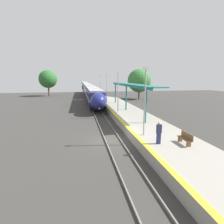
{
  "coord_description": "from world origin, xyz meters",
  "views": [
    {
      "loc": [
        -2.96,
        -15.56,
        5.87
      ],
      "look_at": [
        0.57,
        3.35,
        2.1
      ],
      "focal_mm": 28.0,
      "sensor_mm": 36.0,
      "label": 1
    }
  ],
  "objects_px": {
    "train": "(87,88)",
    "lamppost_far": "(107,86)",
    "platform_bench": "(185,138)",
    "railway_signal": "(83,94)",
    "person_waiting": "(159,132)",
    "lamppost_farthest": "(100,84)",
    "lamppost_mid": "(118,89)",
    "lamppost_near": "(145,97)"
  },
  "relations": [
    {
      "from": "train",
      "to": "lamppost_far",
      "type": "height_order",
      "value": "lamppost_far"
    },
    {
      "from": "platform_bench",
      "to": "lamppost_far",
      "type": "xyz_separation_m",
      "value": [
        -2.35,
        23.74,
        2.87
      ]
    },
    {
      "from": "lamppost_far",
      "to": "railway_signal",
      "type": "bearing_deg",
      "value": 160.06
    },
    {
      "from": "person_waiting",
      "to": "lamppost_far",
      "type": "bearing_deg",
      "value": 90.89
    },
    {
      "from": "platform_bench",
      "to": "railway_signal",
      "type": "relative_size",
      "value": 0.35
    },
    {
      "from": "train",
      "to": "lamppost_farthest",
      "type": "xyz_separation_m",
      "value": [
        2.5,
        -21.0,
        2.1
      ]
    },
    {
      "from": "lamppost_far",
      "to": "lamppost_farthest",
      "type": "relative_size",
      "value": 1.0
    },
    {
      "from": "platform_bench",
      "to": "person_waiting",
      "type": "height_order",
      "value": "person_waiting"
    },
    {
      "from": "railway_signal",
      "to": "lamppost_mid",
      "type": "distance_m",
      "value": 13.26
    },
    {
      "from": "lamppost_mid",
      "to": "platform_bench",
      "type": "bearing_deg",
      "value": -79.9
    },
    {
      "from": "railway_signal",
      "to": "lamppost_farthest",
      "type": "xyz_separation_m",
      "value": [
        4.73,
        8.85,
        1.62
      ]
    },
    {
      "from": "lamppost_near",
      "to": "lamppost_far",
      "type": "distance_m",
      "value": 21.13
    },
    {
      "from": "platform_bench",
      "to": "lamppost_farthest",
      "type": "xyz_separation_m",
      "value": [
        -2.35,
        34.31,
        2.87
      ]
    },
    {
      "from": "person_waiting",
      "to": "railway_signal",
      "type": "bearing_deg",
      "value": 101.51
    },
    {
      "from": "train",
      "to": "lamppost_near",
      "type": "xyz_separation_m",
      "value": [
        2.5,
        -52.69,
        2.1
      ]
    },
    {
      "from": "lamppost_near",
      "to": "lamppost_mid",
      "type": "bearing_deg",
      "value": 90.0
    },
    {
      "from": "person_waiting",
      "to": "lamppost_mid",
      "type": "distance_m",
      "value": 12.98
    },
    {
      "from": "lamppost_near",
      "to": "lamppost_far",
      "type": "relative_size",
      "value": 1.0
    },
    {
      "from": "train",
      "to": "platform_bench",
      "type": "height_order",
      "value": "train"
    },
    {
      "from": "railway_signal",
      "to": "lamppost_farthest",
      "type": "height_order",
      "value": "lamppost_farthest"
    },
    {
      "from": "lamppost_mid",
      "to": "lamppost_farthest",
      "type": "bearing_deg",
      "value": 90.0
    },
    {
      "from": "train",
      "to": "platform_bench",
      "type": "bearing_deg",
      "value": -85.0
    },
    {
      "from": "train",
      "to": "platform_bench",
      "type": "xyz_separation_m",
      "value": [
        4.84,
        -55.31,
        -0.77
      ]
    },
    {
      "from": "train",
      "to": "lamppost_mid",
      "type": "relative_size",
      "value": 13.85
    },
    {
      "from": "train",
      "to": "person_waiting",
      "type": "relative_size",
      "value": 46.43
    },
    {
      "from": "railway_signal",
      "to": "lamppost_near",
      "type": "bearing_deg",
      "value": -78.3
    },
    {
      "from": "person_waiting",
      "to": "lamppost_far",
      "type": "relative_size",
      "value": 0.3
    },
    {
      "from": "train",
      "to": "lamppost_mid",
      "type": "distance_m",
      "value": 42.25
    },
    {
      "from": "railway_signal",
      "to": "lamppost_far",
      "type": "xyz_separation_m",
      "value": [
        4.73,
        -1.72,
        1.62
      ]
    },
    {
      "from": "lamppost_mid",
      "to": "lamppost_near",
      "type": "bearing_deg",
      "value": -90.0
    },
    {
      "from": "person_waiting",
      "to": "lamppost_farthest",
      "type": "relative_size",
      "value": 0.3
    },
    {
      "from": "person_waiting",
      "to": "lamppost_far",
      "type": "distance_m",
      "value": 23.44
    },
    {
      "from": "lamppost_far",
      "to": "lamppost_farthest",
      "type": "xyz_separation_m",
      "value": [
        0.0,
        10.56,
        0.0
      ]
    },
    {
      "from": "platform_bench",
      "to": "lamppost_near",
      "type": "bearing_deg",
      "value": 131.91
    },
    {
      "from": "lamppost_near",
      "to": "lamppost_farthest",
      "type": "distance_m",
      "value": 31.69
    },
    {
      "from": "platform_bench",
      "to": "lamppost_near",
      "type": "distance_m",
      "value": 4.54
    },
    {
      "from": "lamppost_near",
      "to": "lamppost_mid",
      "type": "height_order",
      "value": "same"
    },
    {
      "from": "lamppost_far",
      "to": "lamppost_mid",
      "type": "bearing_deg",
      "value": -90.0
    },
    {
      "from": "lamppost_near",
      "to": "lamppost_far",
      "type": "bearing_deg",
      "value": 90.0
    },
    {
      "from": "lamppost_mid",
      "to": "lamppost_far",
      "type": "relative_size",
      "value": 1.0
    },
    {
      "from": "person_waiting",
      "to": "lamppost_farthest",
      "type": "height_order",
      "value": "lamppost_farthest"
    },
    {
      "from": "lamppost_near",
      "to": "platform_bench",
      "type": "bearing_deg",
      "value": -48.09
    }
  ]
}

